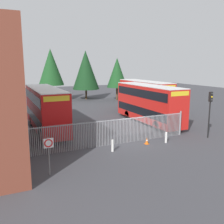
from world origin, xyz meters
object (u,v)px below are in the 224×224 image
object	(u,v)px
bollard_near_left	(113,146)
double_decker_bus_behind_fence_right	(145,95)
traffic_cone_by_gate	(147,141)
double_decker_bus_behind_fence_left	(46,108)
bollard_center_front	(166,137)
speed_limit_sign_post	(49,147)
traffic_light_kerbside	(210,106)
double_decker_bus_near_gate	(148,102)

from	to	relation	value
bollard_near_left	double_decker_bus_behind_fence_right	bearing A→B (deg)	49.78
traffic_cone_by_gate	double_decker_bus_behind_fence_right	bearing A→B (deg)	58.72
double_decker_bus_behind_fence_left	double_decker_bus_behind_fence_right	size ratio (longest dim) A/B	1.00
bollard_center_front	traffic_cone_by_gate	bearing A→B (deg)	167.69
speed_limit_sign_post	traffic_light_kerbside	world-z (taller)	traffic_light_kerbside
bollard_near_left	traffic_light_kerbside	size ratio (longest dim) A/B	0.22
traffic_light_kerbside	speed_limit_sign_post	bearing A→B (deg)	-173.00
double_decker_bus_behind_fence_left	double_decker_bus_behind_fence_right	xyz separation A→B (m)	(14.84, 4.82, 0.00)
traffic_light_kerbside	double_decker_bus_near_gate	bearing A→B (deg)	103.17
double_decker_bus_behind_fence_right	bollard_center_front	world-z (taller)	double_decker_bus_behind_fence_right
double_decker_bus_behind_fence_right	bollard_near_left	distance (m)	17.60
double_decker_bus_behind_fence_right	speed_limit_sign_post	xyz separation A→B (m)	(-16.60, -15.54, -0.65)
bollard_near_left	speed_limit_sign_post	xyz separation A→B (m)	(-5.30, -2.18, 1.30)
bollard_near_left	bollard_center_front	xyz separation A→B (m)	(5.18, 0.07, 0.00)
bollard_near_left	bollard_center_front	distance (m)	5.18
bollard_center_front	speed_limit_sign_post	size ratio (longest dim) A/B	0.40
double_decker_bus_behind_fence_left	bollard_center_front	bearing A→B (deg)	-44.15
double_decker_bus_behind_fence_left	bollard_near_left	xyz separation A→B (m)	(3.54, -8.53, -1.95)
traffic_cone_by_gate	speed_limit_sign_post	bearing A→B (deg)	-163.31
double_decker_bus_behind_fence_left	traffic_cone_by_gate	size ratio (longest dim) A/B	18.32
bollard_center_front	speed_limit_sign_post	world-z (taller)	speed_limit_sign_post
double_decker_bus_behind_fence_right	bollard_near_left	world-z (taller)	double_decker_bus_behind_fence_right
double_decker_bus_behind_fence_left	double_decker_bus_behind_fence_right	distance (m)	15.60
bollard_center_front	speed_limit_sign_post	distance (m)	10.80
bollard_center_front	double_decker_bus_near_gate	bearing A→B (deg)	68.93
double_decker_bus_behind_fence_left	double_decker_bus_behind_fence_right	bearing A→B (deg)	18.02
double_decker_bus_behind_fence_right	traffic_light_kerbside	size ratio (longest dim) A/B	2.51
double_decker_bus_near_gate	bollard_near_left	distance (m)	10.84
bollard_center_front	traffic_light_kerbside	world-z (taller)	traffic_light_kerbside
double_decker_bus_near_gate	traffic_cone_by_gate	xyz separation A→B (m)	(-4.46, -6.70, -2.13)
double_decker_bus_near_gate	double_decker_bus_behind_fence_right	distance (m)	7.07
double_decker_bus_behind_fence_left	bollard_near_left	bearing A→B (deg)	-67.47
double_decker_bus_behind_fence_left	traffic_cone_by_gate	xyz separation A→B (m)	(6.99, -8.09, -2.13)
bollard_near_left	traffic_cone_by_gate	bearing A→B (deg)	7.33
bollard_near_left	traffic_cone_by_gate	xyz separation A→B (m)	(3.45, 0.44, -0.19)
speed_limit_sign_post	bollard_center_front	bearing A→B (deg)	12.09
double_decker_bus_near_gate	traffic_light_kerbside	bearing A→B (deg)	-76.83
double_decker_bus_behind_fence_right	bollard_near_left	size ratio (longest dim) A/B	11.38
bollard_near_left	traffic_cone_by_gate	distance (m)	3.48
double_decker_bus_behind_fence_left	speed_limit_sign_post	size ratio (longest dim) A/B	4.50
double_decker_bus_behind_fence_left	bollard_near_left	distance (m)	9.44
double_decker_bus_behind_fence_left	bollard_center_front	xyz separation A→B (m)	(8.72, -8.47, -1.95)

